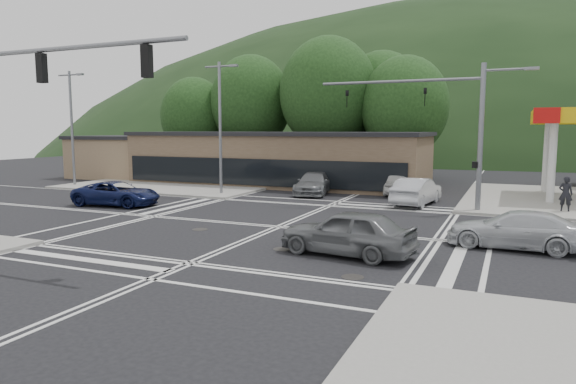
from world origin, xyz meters
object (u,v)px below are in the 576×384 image
at_px(car_silver_east, 516,230).
at_px(car_queue_a, 417,191).
at_px(car_blue_west, 117,194).
at_px(car_queue_b, 399,183).
at_px(car_northbound, 314,183).
at_px(pedestrian, 566,194).
at_px(car_grey_center, 347,232).

bearing_deg(car_silver_east, car_queue_a, -148.26).
relative_size(car_blue_west, car_queue_b, 1.09).
relative_size(car_northbound, pedestrian, 2.79).
relative_size(car_silver_east, pedestrian, 2.65).
bearing_deg(car_northbound, car_silver_east, -52.86).
height_order(car_blue_west, car_northbound, car_northbound).
xyz_separation_m(car_blue_west, car_queue_b, (14.32, 11.84, 0.09)).
bearing_deg(pedestrian, car_queue_b, -21.09).
height_order(car_queue_a, pedestrian, pedestrian).
bearing_deg(car_northbound, car_queue_a, -26.23).
xyz_separation_m(car_blue_west, car_queue_a, (16.27, 7.46, 0.10)).
xyz_separation_m(car_silver_east, car_queue_a, (-5.42, 10.03, 0.09)).
height_order(car_grey_center, car_silver_east, car_grey_center).
bearing_deg(car_queue_b, car_grey_center, 87.61).
height_order(car_queue_b, car_northbound, car_queue_b).
bearing_deg(car_blue_west, car_northbound, -49.13).
relative_size(car_queue_a, pedestrian, 2.63).
relative_size(car_grey_center, car_queue_a, 0.99).
bearing_deg(car_silver_east, car_northbound, -130.44).
distance_m(car_grey_center, car_northbound, 17.50).
distance_m(car_grey_center, pedestrian, 15.62).
relative_size(car_queue_b, pedestrian, 2.52).
xyz_separation_m(car_silver_east, pedestrian, (2.46, 9.84, 0.37)).
bearing_deg(car_queue_a, car_queue_b, -58.62).
distance_m(car_blue_west, car_northbound, 13.16).
bearing_deg(car_northbound, car_queue_b, 11.68).
bearing_deg(car_queue_b, car_northbound, 12.56).
distance_m(car_blue_west, car_silver_east, 21.84).
height_order(car_grey_center, car_queue_a, car_grey_center).
distance_m(car_blue_west, car_grey_center, 17.28).
distance_m(car_grey_center, car_queue_b, 18.07).
xyz_separation_m(car_blue_west, car_silver_east, (21.69, -2.57, 0.01)).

